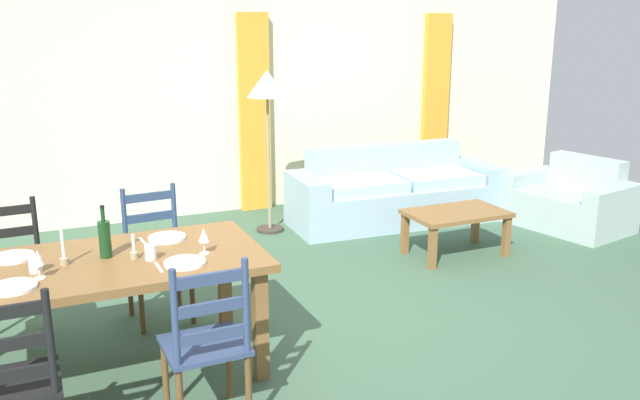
{
  "coord_description": "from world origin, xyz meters",
  "views": [
    {
      "loc": [
        -1.87,
        -3.95,
        2.08
      ],
      "look_at": [
        0.18,
        0.63,
        0.75
      ],
      "focal_mm": 37.46,
      "sensor_mm": 36.0,
      "label": 1
    }
  ],
  "objects_px": {
    "wine_bottle": "(105,238)",
    "coffee_cup_primary": "(151,252)",
    "dining_chair_far_left": "(12,274)",
    "coffee_cup_secondary": "(35,265)",
    "dining_table": "(99,275)",
    "wine_glass_near_left": "(38,259)",
    "dining_chair_near_left": "(12,384)",
    "dining_chair_far_right": "(156,255)",
    "couch": "(393,194)",
    "dining_chair_near_right": "(207,344)",
    "armchair_upholstered": "(572,203)",
    "coffee_table": "(456,218)",
    "wine_glass_near_right": "(204,236)",
    "standing_lamp": "(267,94)"
  },
  "relations": [
    {
      "from": "wine_bottle",
      "to": "coffee_cup_primary",
      "type": "height_order",
      "value": "wine_bottle"
    },
    {
      "from": "dining_chair_far_left",
      "to": "coffee_cup_secondary",
      "type": "xyz_separation_m",
      "value": [
        0.15,
        -0.8,
        0.32
      ]
    },
    {
      "from": "dining_table",
      "to": "dining_chair_far_left",
      "type": "relative_size",
      "value": 1.98
    },
    {
      "from": "wine_glass_near_left",
      "to": "coffee_cup_primary",
      "type": "height_order",
      "value": "wine_glass_near_left"
    },
    {
      "from": "dining_chair_near_left",
      "to": "dining_chair_far_right",
      "type": "xyz_separation_m",
      "value": [
        0.94,
        1.52,
        0.0
      ]
    },
    {
      "from": "dining_chair_far_left",
      "to": "couch",
      "type": "bearing_deg",
      "value": 21.18
    },
    {
      "from": "dining_chair_far_left",
      "to": "coffee_cup_secondary",
      "type": "distance_m",
      "value": 0.88
    },
    {
      "from": "dining_chair_near_right",
      "to": "dining_chair_far_left",
      "type": "xyz_separation_m",
      "value": [
        -0.92,
        1.5,
        0.0
      ]
    },
    {
      "from": "dining_chair_near_right",
      "to": "wine_bottle",
      "type": "relative_size",
      "value": 3.04
    },
    {
      "from": "dining_chair_far_left",
      "to": "armchair_upholstered",
      "type": "relative_size",
      "value": 0.74
    },
    {
      "from": "coffee_cup_secondary",
      "to": "dining_table",
      "type": "bearing_deg",
      "value": 7.49
    },
    {
      "from": "wine_glass_near_left",
      "to": "couch",
      "type": "height_order",
      "value": "wine_glass_near_left"
    },
    {
      "from": "dining_chair_near_right",
      "to": "wine_bottle",
      "type": "xyz_separation_m",
      "value": [
        -0.38,
        0.79,
        0.39
      ]
    },
    {
      "from": "wine_bottle",
      "to": "wine_glass_near_left",
      "type": "height_order",
      "value": "wine_bottle"
    },
    {
      "from": "dining_chair_near_left",
      "to": "coffee_cup_primary",
      "type": "bearing_deg",
      "value": 40.78
    },
    {
      "from": "dining_chair_near_right",
      "to": "wine_glass_near_left",
      "type": "distance_m",
      "value": 1.03
    },
    {
      "from": "coffee_table",
      "to": "wine_glass_near_right",
      "type": "bearing_deg",
      "value": -156.87
    },
    {
      "from": "wine_glass_near_right",
      "to": "wine_glass_near_left",
      "type": "bearing_deg",
      "value": -178.1
    },
    {
      "from": "couch",
      "to": "dining_table",
      "type": "bearing_deg",
      "value": -145.86
    },
    {
      "from": "dining_chair_far_left",
      "to": "coffee_cup_secondary",
      "type": "bearing_deg",
      "value": -79.32
    },
    {
      "from": "couch",
      "to": "coffee_table",
      "type": "bearing_deg",
      "value": -92.04
    },
    {
      "from": "couch",
      "to": "coffee_table",
      "type": "relative_size",
      "value": 2.58
    },
    {
      "from": "dining_chair_far_left",
      "to": "coffee_cup_secondary",
      "type": "height_order",
      "value": "dining_chair_far_left"
    },
    {
      "from": "dining_table",
      "to": "dining_chair_far_right",
      "type": "height_order",
      "value": "dining_chair_far_right"
    },
    {
      "from": "dining_table",
      "to": "wine_bottle",
      "type": "bearing_deg",
      "value": 45.23
    },
    {
      "from": "dining_table",
      "to": "wine_bottle",
      "type": "distance_m",
      "value": 0.22
    },
    {
      "from": "coffee_table",
      "to": "armchair_upholstered",
      "type": "relative_size",
      "value": 0.69
    },
    {
      "from": "coffee_cup_primary",
      "to": "coffee_table",
      "type": "relative_size",
      "value": 0.1
    },
    {
      "from": "dining_chair_far_right",
      "to": "wine_glass_near_left",
      "type": "height_order",
      "value": "dining_chair_far_right"
    },
    {
      "from": "wine_glass_near_right",
      "to": "coffee_cup_primary",
      "type": "height_order",
      "value": "wine_glass_near_right"
    },
    {
      "from": "dining_chair_near_left",
      "to": "dining_chair_far_left",
      "type": "xyz_separation_m",
      "value": [
        -0.0,
        1.52,
        0.0
      ]
    },
    {
      "from": "dining_chair_near_left",
      "to": "standing_lamp",
      "type": "bearing_deg",
      "value": 52.83
    },
    {
      "from": "dining_chair_far_right",
      "to": "standing_lamp",
      "type": "distance_m",
      "value": 2.38
    },
    {
      "from": "dining_chair_near_right",
      "to": "dining_chair_near_left",
      "type": "bearing_deg",
      "value": -178.75
    },
    {
      "from": "wine_bottle",
      "to": "standing_lamp",
      "type": "relative_size",
      "value": 0.19
    },
    {
      "from": "dining_chair_far_left",
      "to": "coffee_table",
      "type": "height_order",
      "value": "dining_chair_far_left"
    },
    {
      "from": "dining_chair_near_right",
      "to": "coffee_cup_primary",
      "type": "relative_size",
      "value": 10.67
    },
    {
      "from": "dining_chair_near_left",
      "to": "dining_chair_near_right",
      "type": "relative_size",
      "value": 1.0
    },
    {
      "from": "dining_chair_near_left",
      "to": "coffee_cup_primary",
      "type": "height_order",
      "value": "dining_chair_near_left"
    },
    {
      "from": "coffee_cup_secondary",
      "to": "coffee_table",
      "type": "bearing_deg",
      "value": 16.35
    },
    {
      "from": "wine_glass_near_left",
      "to": "coffee_cup_secondary",
      "type": "height_order",
      "value": "wine_glass_near_left"
    },
    {
      "from": "dining_chair_near_left",
      "to": "couch",
      "type": "distance_m",
      "value": 4.79
    },
    {
      "from": "dining_chair_near_left",
      "to": "wine_glass_near_right",
      "type": "bearing_deg",
      "value": 30.59
    },
    {
      "from": "couch",
      "to": "standing_lamp",
      "type": "bearing_deg",
      "value": 172.23
    },
    {
      "from": "wine_glass_near_left",
      "to": "armchair_upholstered",
      "type": "height_order",
      "value": "wine_glass_near_left"
    },
    {
      "from": "wine_glass_near_right",
      "to": "coffee_cup_primary",
      "type": "relative_size",
      "value": 1.79
    },
    {
      "from": "armchair_upholstered",
      "to": "wine_glass_near_right",
      "type": "bearing_deg",
      "value": -162.07
    },
    {
      "from": "dining_chair_near_right",
      "to": "coffee_table",
      "type": "xyz_separation_m",
      "value": [
        2.79,
        1.74,
        -0.12
      ]
    },
    {
      "from": "dining_table",
      "to": "coffee_cup_primary",
      "type": "height_order",
      "value": "coffee_cup_primary"
    },
    {
      "from": "dining_chair_near_right",
      "to": "dining_chair_far_left",
      "type": "distance_m",
      "value": 1.76
    }
  ]
}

